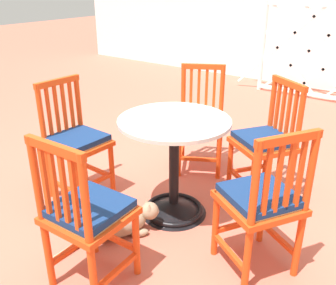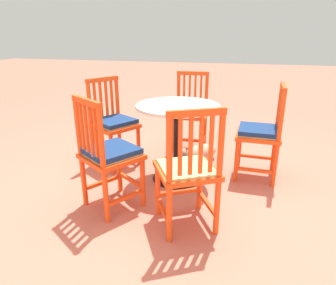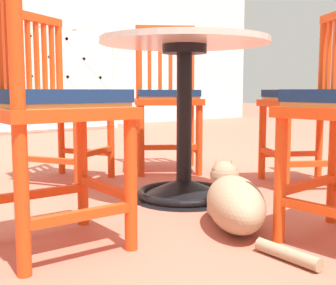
# 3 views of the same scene
# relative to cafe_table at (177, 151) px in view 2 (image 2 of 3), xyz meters

# --- Properties ---
(ground_plane) EXTENTS (24.00, 24.00, 0.00)m
(ground_plane) POSITION_rel_cafe_table_xyz_m (-0.03, 0.04, -0.28)
(ground_plane) COLOR #BC604C
(cafe_table) EXTENTS (0.76, 0.76, 0.73)m
(cafe_table) POSITION_rel_cafe_table_xyz_m (0.00, 0.00, 0.00)
(cafe_table) COLOR black
(cafe_table) RESTS_ON ground_plane
(orange_chair_facing_out) EXTENTS (0.55, 0.55, 0.91)m
(orange_chair_facing_out) POSITION_rel_cafe_table_xyz_m (0.72, -0.17, 0.16)
(orange_chair_facing_out) COLOR #D64214
(orange_chair_facing_out) RESTS_ON ground_plane
(orange_chair_at_corner) EXTENTS (0.55, 0.55, 0.91)m
(orange_chair_at_corner) POSITION_rel_cafe_table_xyz_m (0.40, 0.62, 0.16)
(orange_chair_at_corner) COLOR #D64214
(orange_chair_at_corner) RESTS_ON ground_plane
(orange_chair_near_fence) EXTENTS (0.54, 0.54, 0.91)m
(orange_chair_near_fence) POSITION_rel_cafe_table_xyz_m (-0.24, 0.74, 0.15)
(orange_chair_near_fence) COLOR #D64214
(orange_chair_near_fence) RESTS_ON ground_plane
(orange_chair_tucked_in) EXTENTS (0.42, 0.42, 0.91)m
(orange_chair_tucked_in) POSITION_rel_cafe_table_xyz_m (-0.75, -0.23, 0.16)
(orange_chair_tucked_in) COLOR #D64214
(orange_chair_tucked_in) RESTS_ON ground_plane
(orange_chair_by_planter) EXTENTS (0.42, 0.42, 0.91)m
(orange_chair_by_planter) POSITION_rel_cafe_table_xyz_m (0.03, -0.83, 0.16)
(orange_chair_by_planter) COLOR #D64214
(orange_chair_by_planter) RESTS_ON ground_plane
(tabby_cat) EXTENTS (0.42, 0.68, 0.23)m
(tabby_cat) POSITION_rel_cafe_table_xyz_m (-0.13, -0.44, -0.19)
(tabby_cat) COLOR #9E896B
(tabby_cat) RESTS_ON ground_plane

